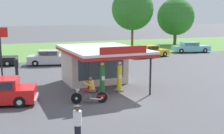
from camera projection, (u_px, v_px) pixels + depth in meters
ground_plane at (119, 102)px, 17.41m from camera, size 300.00×300.00×0.00m
grass_verge_strip at (39, 50)px, 44.66m from camera, size 120.00×24.00×0.01m
service_station_kiosk at (96, 62)px, 22.06m from camera, size 5.07×7.37×3.29m
gas_pump_nearside at (102, 79)px, 19.22m from camera, size 0.44×0.44×2.10m
gas_pump_offside at (120, 78)px, 19.70m from camera, size 0.44×0.44×2.09m
motorcycle_with_rider at (90, 92)px, 17.06m from camera, size 2.09×0.86×1.58m
parked_car_back_row_left at (97, 54)px, 34.63m from camera, size 5.20×2.07×1.48m
parked_car_back_row_centre_right at (150, 52)px, 36.72m from camera, size 5.40×2.79×1.49m
parked_car_back_row_far_right at (191, 48)px, 41.42m from camera, size 5.63×2.93×1.46m
parked_car_back_row_right at (52, 58)px, 30.67m from camera, size 5.65×3.18×1.57m
bystander_chatting_near_pumps at (78, 124)px, 11.45m from camera, size 0.36×0.36×1.63m
bystander_standing_back_lot at (17, 67)px, 24.25m from camera, size 0.34×0.34×1.71m
tree_oak_right at (133, 9)px, 48.45m from camera, size 7.00×7.00×9.76m
tree_oak_distant_spare at (176, 17)px, 52.54m from camera, size 6.67×6.67×8.34m
roadside_pole_sign at (0, 46)px, 20.88m from camera, size 1.10×0.12×4.28m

